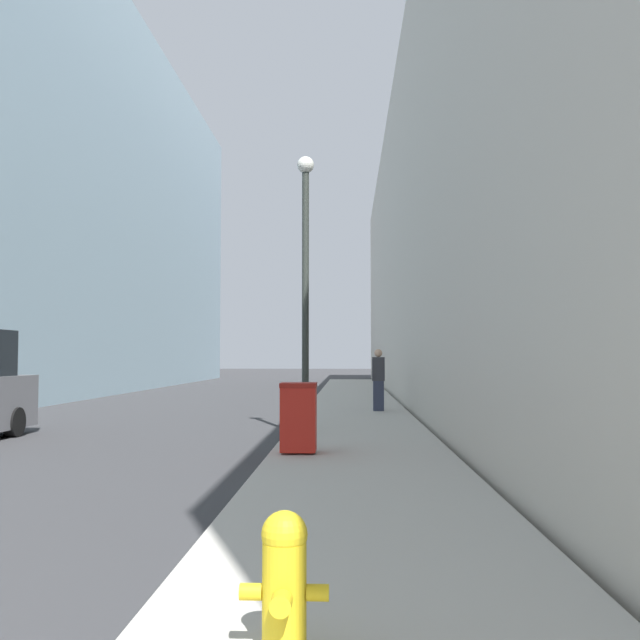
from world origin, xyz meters
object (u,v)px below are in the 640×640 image
(fire_hydrant, at_px, (284,578))
(lamppost, at_px, (305,277))
(trash_bin, at_px, (299,417))
(pedestrian_on_sidewalk, at_px, (378,380))

(fire_hydrant, height_order, lamppost, lamppost)
(trash_bin, height_order, pedestrian_on_sidewalk, pedestrian_on_sidewalk)
(fire_hydrant, bearing_deg, trash_bin, 93.46)
(trash_bin, xyz_separation_m, lamppost, (-0.12, 3.75, 2.74))
(fire_hydrant, xyz_separation_m, trash_bin, (-0.48, 7.93, 0.20))
(fire_hydrant, relative_size, trash_bin, 0.65)
(fire_hydrant, distance_m, lamppost, 12.05)
(trash_bin, bearing_deg, fire_hydrant, -86.54)
(fire_hydrant, height_order, trash_bin, trash_bin)
(trash_bin, relative_size, pedestrian_on_sidewalk, 0.64)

